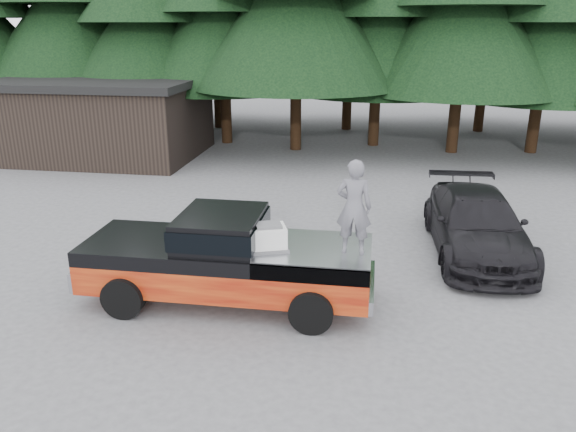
# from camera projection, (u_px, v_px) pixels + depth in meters

# --- Properties ---
(ground) EXTENTS (120.00, 120.00, 0.00)m
(ground) POSITION_uv_depth(u_px,v_px,m) (246.00, 293.00, 12.09)
(ground) COLOR #4E4E51
(ground) RESTS_ON ground
(pickup_truck) EXTENTS (6.00, 2.04, 1.33)m
(pickup_truck) POSITION_uv_depth(u_px,v_px,m) (228.00, 271.00, 11.53)
(pickup_truck) COLOR #C34C15
(pickup_truck) RESTS_ON ground
(truck_cab) EXTENTS (1.66, 1.90, 0.59)m
(truck_cab) POSITION_uv_depth(u_px,v_px,m) (221.00, 227.00, 11.23)
(truck_cab) COLOR black
(truck_cab) RESTS_ON pickup_truck
(air_compressor) EXTENTS (0.79, 0.72, 0.44)m
(air_compressor) POSITION_uv_depth(u_px,v_px,m) (269.00, 238.00, 10.87)
(air_compressor) COLOR white
(air_compressor) RESTS_ON pickup_truck
(man_on_bed) EXTENTS (0.69, 0.47, 1.83)m
(man_on_bed) POSITION_uv_depth(u_px,v_px,m) (354.00, 207.00, 10.47)
(man_on_bed) COLOR slate
(man_on_bed) RESTS_ON pickup_truck
(parked_car) EXTENTS (2.36, 5.34, 1.52)m
(parked_car) POSITION_uv_depth(u_px,v_px,m) (476.00, 224.00, 13.96)
(parked_car) COLOR black
(parked_car) RESTS_ON ground
(utility_building) EXTENTS (8.40, 6.40, 3.30)m
(utility_building) POSITION_uv_depth(u_px,v_px,m) (103.00, 117.00, 24.07)
(utility_building) COLOR black
(utility_building) RESTS_ON ground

